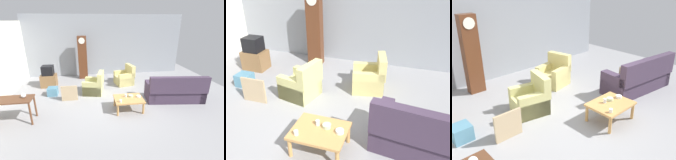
% 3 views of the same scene
% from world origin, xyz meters
% --- Properties ---
extents(ground_plane, '(10.40, 10.40, 0.00)m').
position_xyz_m(ground_plane, '(0.00, 0.00, 0.00)').
color(ground_plane, gray).
extents(garage_door_wall, '(8.40, 0.16, 3.20)m').
position_xyz_m(garage_door_wall, '(0.00, 3.60, 1.60)').
color(garage_door_wall, gray).
rests_on(garage_door_wall, ground_plane).
extents(couch_floral, '(2.19, 1.12, 1.04)m').
position_xyz_m(couch_floral, '(2.22, -0.13, 0.35)').
color(couch_floral, '#423347').
rests_on(couch_floral, ground_plane).
extents(armchair_olive_near, '(0.93, 0.91, 0.92)m').
position_xyz_m(armchair_olive_near, '(-0.76, 0.98, 0.31)').
color(armchair_olive_near, '#CCC67A').
rests_on(armchair_olive_near, ground_plane).
extents(armchair_olive_far, '(0.94, 0.91, 0.92)m').
position_xyz_m(armchair_olive_far, '(0.73, 1.84, 0.31)').
color(armchair_olive_far, '#D1C275').
rests_on(armchair_olive_far, ground_plane).
extents(coffee_table_wood, '(0.96, 0.76, 0.43)m').
position_xyz_m(coffee_table_wood, '(0.33, -0.56, 0.37)').
color(coffee_table_wood, tan).
rests_on(coffee_table_wood, ground_plane).
extents(grandfather_clock, '(0.44, 0.30, 2.18)m').
position_xyz_m(grandfather_clock, '(-1.23, 2.99, 1.10)').
color(grandfather_clock, '#562D19').
rests_on(grandfather_clock, ground_plane).
extents(framed_picture_leaning, '(0.60, 0.05, 0.60)m').
position_xyz_m(framed_picture_leaning, '(-1.72, 0.43, 0.30)').
color(framed_picture_leaning, tan).
rests_on(framed_picture_leaning, ground_plane).
extents(storage_box_blue, '(0.38, 0.37, 0.33)m').
position_xyz_m(storage_box_blue, '(-2.45, 1.02, 0.16)').
color(storage_box_blue, teal).
rests_on(storage_box_blue, ground_plane).
extents(cup_white_porcelain, '(0.08, 0.08, 0.08)m').
position_xyz_m(cup_white_porcelain, '(0.01, -0.80, 0.47)').
color(cup_white_porcelain, white).
rests_on(cup_white_porcelain, coffee_table_wood).
extents(cup_blue_rimmed, '(0.07, 0.07, 0.10)m').
position_xyz_m(cup_blue_rimmed, '(0.25, -0.45, 0.48)').
color(cup_blue_rimmed, silver).
rests_on(cup_blue_rimmed, coffee_table_wood).
extents(bowl_white_stacked, '(0.14, 0.14, 0.06)m').
position_xyz_m(bowl_white_stacked, '(0.69, -0.52, 0.46)').
color(bowl_white_stacked, white).
rests_on(bowl_white_stacked, coffee_table_wood).
extents(bowl_shallow_green, '(0.15, 0.15, 0.06)m').
position_xyz_m(bowl_shallow_green, '(0.43, -0.46, 0.46)').
color(bowl_shallow_green, '#B2C69E').
rests_on(bowl_shallow_green, coffee_table_wood).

